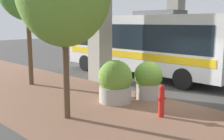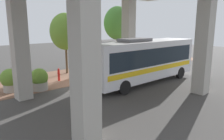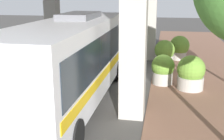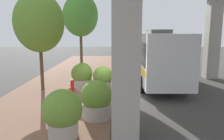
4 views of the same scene
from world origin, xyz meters
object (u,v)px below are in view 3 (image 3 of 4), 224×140
bus (73,57)px  planter_middle (164,53)px  planter_front (179,48)px  planter_extra (163,70)px  planter_back (191,73)px  fire_hydrant (190,67)px

bus → planter_middle: size_ratio=6.47×
planter_front → planter_middle: planter_front is taller
planter_front → planter_extra: planter_front is taller
planter_front → planter_back: size_ratio=1.01×
planter_extra → fire_hydrant: bearing=-130.9°
fire_hydrant → planter_front: 4.04m
planter_front → planter_extra: bearing=79.8°
planter_front → planter_back: bearing=92.6°
bus → planter_extra: bus is taller
planter_front → planter_middle: 1.95m
planter_middle → planter_front: bearing=-120.5°
planter_front → planter_back: 6.28m
fire_hydrant → planter_middle: (1.44, -2.32, 0.22)m
fire_hydrant → planter_front: size_ratio=0.66×
planter_middle → planter_back: 4.76m
bus → planter_back: 5.68m
planter_middle → planter_extra: (0.04, 4.03, -0.02)m
planter_back → planter_extra: bearing=-23.0°
bus → planter_back: (-4.89, -2.64, -1.19)m
planter_extra → planter_back: bearing=157.0°
planter_front → planter_extra: size_ratio=1.09×
planter_front → fire_hydrant: bearing=96.4°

